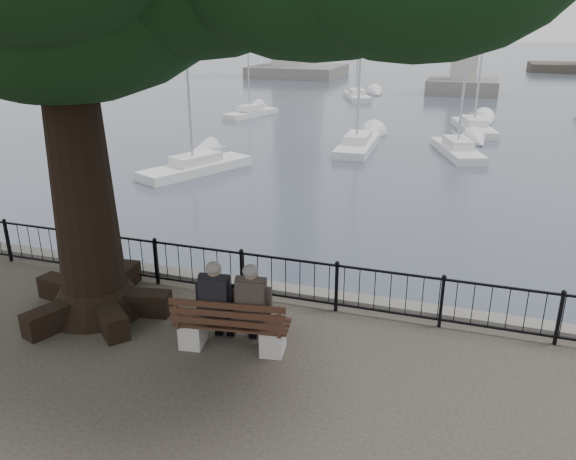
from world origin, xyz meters
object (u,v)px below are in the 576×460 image
at_px(bench, 232,331).
at_px(person_left, 218,306).
at_px(person_right, 254,309).
at_px(lion_monument, 464,67).

relative_size(bench, person_left, 1.23).
bearing_deg(person_left, bench, -15.90).
height_order(bench, person_right, person_right).
distance_m(bench, person_left, 0.49).
height_order(bench, lion_monument, lion_monument).
xyz_separation_m(bench, person_right, (0.36, 0.17, 0.40)).
distance_m(person_left, person_right, 0.63).
distance_m(person_right, lion_monument, 49.23).
height_order(person_right, lion_monument, lion_monument).
bearing_deg(person_right, bench, -154.85).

